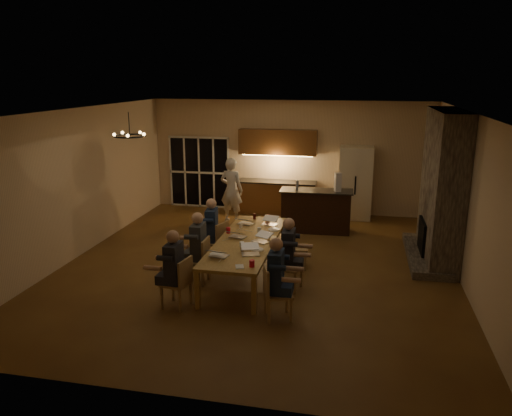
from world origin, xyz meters
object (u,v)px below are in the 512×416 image
object	(u,v)px
mug_back	(241,225)
chair_right_far	(297,247)
chair_right_mid	(289,267)
person_left_far	(212,230)
can_silver	(242,248)
plate_far	(274,230)
can_cola	(255,216)
bar_island	(316,211)
person_left_mid	(198,247)
bar_bottle	(297,185)
chair_right_near	(278,293)
chair_left_mid	(196,260)
redcup_far	(268,218)
laptop_a	(219,250)
person_right_mid	(288,254)
bar_blender	(338,182)
laptop_e	(246,219)
refrigerator	(355,183)
mug_mid	(259,230)
plate_near	(257,250)
laptop_b	(251,249)
standing_person	(231,190)
person_left_near	(174,269)
laptop_c	(238,232)
redcup_near	(252,263)
laptop_d	(261,236)
chandelier	(130,136)
laptop_f	(269,220)
redcup_mid	(228,230)
plate_left	(217,254)
can_right	(269,235)
dining_table	(247,258)

from	to	relation	value
mug_back	chair_right_far	bearing A→B (deg)	-6.00
chair_right_mid	person_left_far	size ratio (longest dim) A/B	0.64
can_silver	plate_far	bearing A→B (deg)	75.66
can_cola	bar_island	bearing A→B (deg)	54.95
person_left_mid	bar_bottle	world-z (taller)	person_left_mid
chair_right_near	mug_back	xyz separation A→B (m)	(-1.20, 2.42, 0.36)
chair_left_mid	redcup_far	size ratio (longest dim) A/B	7.42
chair_right_mid	person_left_mid	size ratio (longest dim) A/B	0.64
laptop_a	redcup_far	distance (m)	2.45
can_silver	bar_bottle	xyz separation A→B (m)	(0.52, 3.84, 0.39)
person_right_mid	bar_blender	xyz separation A→B (m)	(0.70, 3.64, 0.62)
chair_right_mid	laptop_e	distance (m)	1.96
refrigerator	mug_mid	bearing A→B (deg)	-114.27
plate_near	laptop_b	bearing A→B (deg)	-104.56
chair_left_mid	standing_person	size ratio (longest dim) A/B	0.51
person_left_near	redcup_far	xyz separation A→B (m)	(1.06, 3.03, 0.12)
mug_back	person_left_mid	bearing A→B (deg)	-114.21
laptop_c	person_left_far	bearing A→B (deg)	-23.55
chair_right_far	redcup_near	xyz separation A→B (m)	(-0.52, -2.01, 0.37)
laptop_e	redcup_far	xyz separation A→B (m)	(0.42, 0.38, -0.05)
bar_island	person_left_mid	bearing A→B (deg)	-120.11
plate_near	standing_person	bearing A→B (deg)	110.60
laptop_d	person_right_mid	bearing A→B (deg)	-6.99
mug_back	plate_near	distance (m)	1.44
laptop_d	plate_far	bearing A→B (deg)	109.12
person_left_mid	chandelier	xyz separation A→B (m)	(-1.38, 0.25, 2.06)
person_left_near	redcup_far	distance (m)	3.21
person_left_near	laptop_f	world-z (taller)	person_left_near
chair_left_mid	person_left_near	xyz separation A→B (m)	(-0.02, -1.08, 0.24)
chair_right_near	laptop_d	world-z (taller)	laptop_d
chair_right_mid	can_cola	bearing A→B (deg)	41.43
chair_right_mid	mug_back	size ratio (longest dim) A/B	8.90
standing_person	redcup_mid	distance (m)	3.37
laptop_f	plate_near	xyz separation A→B (m)	(0.07, -1.61, -0.10)
person_left_near	mug_back	distance (m)	2.44
redcup_mid	can_silver	size ratio (longest dim) A/B	1.00
chair_right_near	chair_right_mid	size ratio (longest dim) A/B	1.00
can_silver	plate_left	bearing A→B (deg)	-144.84
refrigerator	laptop_f	size ratio (longest dim) A/B	6.25
laptop_c	mug_mid	xyz separation A→B (m)	(0.35, 0.40, -0.06)
laptop_f	can_right	size ratio (longest dim) A/B	2.67
chair_right_far	laptop_d	world-z (taller)	laptop_d
refrigerator	mug_back	bearing A→B (deg)	-120.59
laptop_c	mug_back	distance (m)	0.64
laptop_d	redcup_near	bearing A→B (deg)	-57.92
chair_right_mid	laptop_a	xyz separation A→B (m)	(-1.19, -0.52, 0.42)
laptop_a	plate_far	distance (m)	1.87
laptop_b	dining_table	bearing A→B (deg)	90.20
chair_right_mid	chandelier	distance (m)	3.91
refrigerator	chair_right_mid	size ratio (longest dim) A/B	2.25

